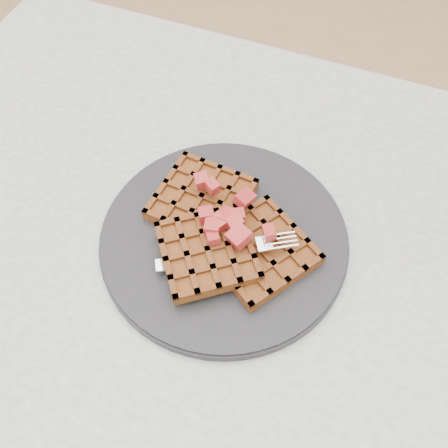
% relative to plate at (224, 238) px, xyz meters
% --- Properties ---
extents(ground, '(4.00, 4.00, 0.00)m').
position_rel_plate_xyz_m(ground, '(0.06, -0.01, -0.76)').
color(ground, tan).
rests_on(ground, ground).
extents(table, '(1.20, 0.80, 0.75)m').
position_rel_plate_xyz_m(table, '(0.06, -0.01, -0.12)').
color(table, silver).
rests_on(table, ground).
extents(plate, '(0.31, 0.31, 0.02)m').
position_rel_plate_xyz_m(plate, '(0.00, 0.00, 0.00)').
color(plate, black).
rests_on(plate, table).
extents(waffles, '(0.23, 0.21, 0.03)m').
position_rel_plate_xyz_m(waffles, '(0.00, -0.00, 0.02)').
color(waffles, brown).
rests_on(waffles, plate).
extents(strawberry_pile, '(0.15, 0.15, 0.02)m').
position_rel_plate_xyz_m(strawberry_pile, '(-0.00, 0.00, 0.05)').
color(strawberry_pile, maroon).
rests_on(strawberry_pile, waffles).
extents(fork, '(0.17, 0.12, 0.02)m').
position_rel_plate_xyz_m(fork, '(0.03, -0.03, 0.02)').
color(fork, silver).
rests_on(fork, plate).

